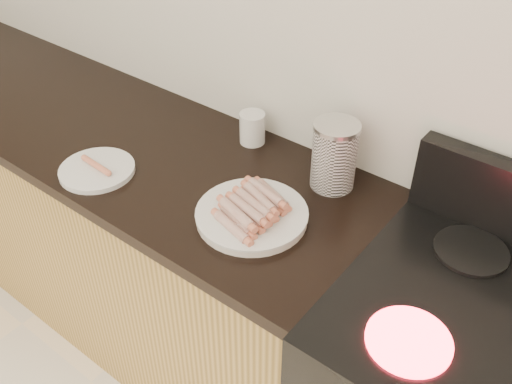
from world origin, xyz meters
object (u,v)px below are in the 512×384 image
Objects in this scene: canister at (334,155)px; mug at (252,128)px; main_plate at (252,216)px; side_plate at (97,170)px.

canister is 0.32m from mug.
side_plate is at bearing -166.96° from main_plate.
canister reaches higher than main_plate.
side_plate is 2.20× the size of mug.
canister reaches higher than side_plate.
canister reaches higher than mug.
main_plate is 1.33× the size of side_plate.
main_plate is at bearing 13.04° from side_plate.
main_plate is at bearing -52.00° from mug.
mug is (0.26, 0.41, 0.04)m from side_plate.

